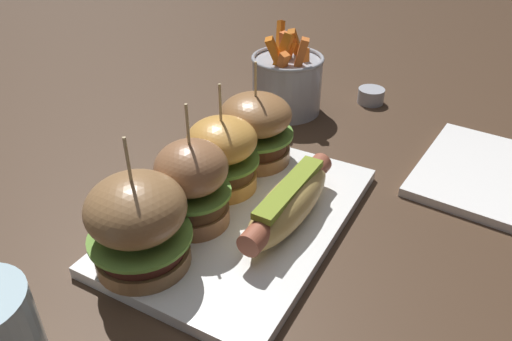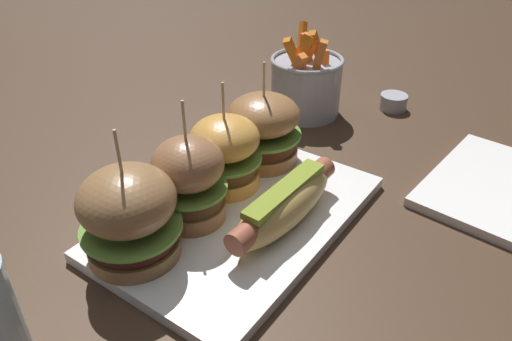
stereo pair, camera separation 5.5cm
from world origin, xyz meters
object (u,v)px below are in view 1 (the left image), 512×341
object	(u,v)px
side_plate	(505,179)
slider_center_left	(193,184)
sauce_ramekin	(371,95)
slider_far_right	(256,128)
fries_bucket	(287,82)
slider_far_left	(138,222)
slider_center_right	(222,154)
platter_main	(243,217)
hot_dog	(289,202)

from	to	relation	value
side_plate	slider_center_left	bearing A→B (deg)	132.51
slider_center_left	side_plate	distance (m)	0.41
sauce_ramekin	side_plate	world-z (taller)	sauce_ramekin
slider_far_right	fries_bucket	distance (m)	0.19
slider_far_left	slider_center_right	bearing A→B (deg)	0.21
slider_far_right	fries_bucket	bearing A→B (deg)	13.02
slider_center_right	side_plate	size ratio (longest dim) A/B	0.65
sauce_ramekin	platter_main	bearing A→B (deg)	175.75
slider_center_left	slider_far_right	size ratio (longest dim) A/B	1.05
platter_main	slider_far_left	size ratio (longest dim) A/B	2.24
sauce_ramekin	slider_far_right	bearing A→B (deg)	165.33
slider_far_right	side_plate	world-z (taller)	slider_far_right
side_plate	sauce_ramekin	bearing A→B (deg)	56.21
hot_dog	slider_center_right	distance (m)	0.11
fries_bucket	sauce_ramekin	xyz separation A→B (m)	(0.10, -0.12, -0.04)
slider_center_left	side_plate	xyz separation A→B (m)	(0.28, -0.30, -0.06)
slider_far_left	slider_far_right	distance (m)	0.23
fries_bucket	slider_center_right	bearing A→B (deg)	-171.51
hot_dog	slider_center_right	size ratio (longest dim) A/B	1.32
slider_far_right	side_plate	xyz separation A→B (m)	(0.12, -0.31, -0.06)
hot_dog	slider_center_left	bearing A→B (deg)	119.22
hot_dog	slider_center_left	world-z (taller)	slider_center_left
platter_main	slider_far_left	distance (m)	0.14
hot_dog	slider_center_right	bearing A→B (deg)	77.30
slider_far_right	slider_center_left	bearing A→B (deg)	-178.08
sauce_ramekin	side_plate	xyz separation A→B (m)	(-0.16, -0.23, -0.01)
slider_far_left	slider_center_right	size ratio (longest dim) A/B	1.06
platter_main	fries_bucket	xyz separation A→B (m)	(0.29, 0.09, 0.04)
hot_dog	side_plate	xyz separation A→B (m)	(0.22, -0.21, -0.03)
fries_bucket	side_plate	size ratio (longest dim) A/B	0.66
side_plate	hot_dog	bearing A→B (deg)	137.04
platter_main	slider_center_right	distance (m)	0.08
platter_main	sauce_ramekin	bearing A→B (deg)	-4.25
hot_dog	fries_bucket	distance (m)	0.31
slider_far_left	sauce_ramekin	xyz separation A→B (m)	(0.51, -0.08, -0.05)
slider_far_left	fries_bucket	bearing A→B (deg)	5.43
sauce_ramekin	fries_bucket	bearing A→B (deg)	130.31
slider_center_left	fries_bucket	distance (m)	0.34
slider_center_left	platter_main	bearing A→B (deg)	-45.39
hot_dog	side_plate	world-z (taller)	hot_dog
slider_center_right	slider_far_right	world-z (taller)	slider_far_right
slider_center_left	slider_far_right	bearing A→B (deg)	1.92
slider_center_left	slider_center_right	size ratio (longest dim) A/B	1.06
slider_far_left	side_plate	distance (m)	0.47
slider_far_left	slider_center_left	size ratio (longest dim) A/B	1.00
slider_center_left	slider_far_right	distance (m)	0.15
slider_far_left	slider_center_left	bearing A→B (deg)	-5.71
slider_far_left	side_plate	world-z (taller)	slider_far_left
hot_dog	slider_center_left	xyz separation A→B (m)	(-0.05, 0.09, 0.03)
slider_center_right	side_plate	world-z (taller)	slider_center_right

